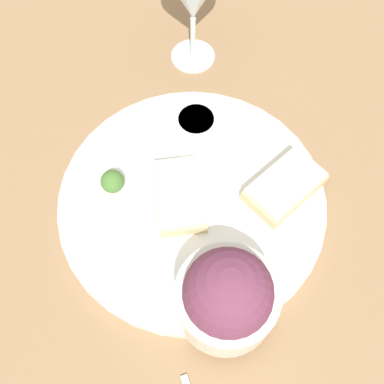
% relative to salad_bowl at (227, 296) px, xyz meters
% --- Properties ---
extents(ground_plane, '(4.00, 4.00, 0.00)m').
position_rel_salad_bowl_xyz_m(ground_plane, '(-0.11, -0.09, -0.06)').
color(ground_plane, '#93704C').
extents(dinner_plate, '(0.35, 0.35, 0.01)m').
position_rel_salad_bowl_xyz_m(dinner_plate, '(-0.11, -0.09, -0.05)').
color(dinner_plate, white).
rests_on(dinner_plate, ground_plane).
extents(salad_bowl, '(0.12, 0.12, 0.11)m').
position_rel_salad_bowl_xyz_m(salad_bowl, '(0.00, 0.00, 0.00)').
color(salad_bowl, silver).
rests_on(salad_bowl, dinner_plate).
extents(sauce_ramekin, '(0.06, 0.06, 0.03)m').
position_rel_salad_bowl_xyz_m(sauce_ramekin, '(-0.21, -0.13, -0.03)').
color(sauce_ramekin, white).
rests_on(sauce_ramekin, dinner_plate).
extents(cheese_toast_near, '(0.12, 0.10, 0.03)m').
position_rel_salad_bowl_xyz_m(cheese_toast_near, '(-0.11, -0.11, -0.03)').
color(cheese_toast_near, '#D1B27F').
rests_on(cheese_toast_near, dinner_plate).
extents(cheese_toast_far, '(0.12, 0.10, 0.03)m').
position_rel_salad_bowl_xyz_m(cheese_toast_far, '(-0.17, 0.01, -0.03)').
color(cheese_toast_far, '#D1B27F').
rests_on(cheese_toast_far, dinner_plate).
extents(garnish, '(0.03, 0.03, 0.03)m').
position_rel_salad_bowl_xyz_m(garnish, '(-0.09, -0.19, -0.03)').
color(garnish, '#477533').
rests_on(garnish, dinner_plate).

